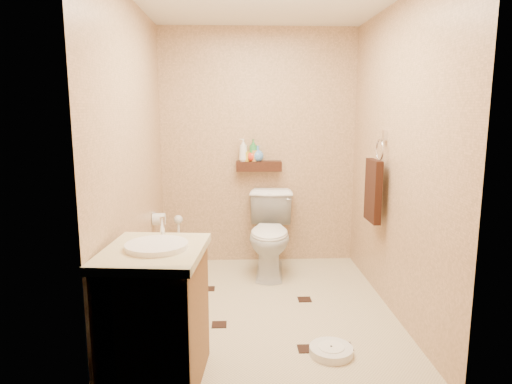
{
  "coord_description": "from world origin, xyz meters",
  "views": [
    {
      "loc": [
        -0.23,
        -3.44,
        1.58
      ],
      "look_at": [
        -0.07,
        0.25,
        0.92
      ],
      "focal_mm": 32.0,
      "sensor_mm": 36.0,
      "label": 1
    }
  ],
  "objects": [
    {
      "name": "ground",
      "position": [
        0.0,
        0.0,
        0.0
      ],
      "size": [
        2.5,
        2.5,
        0.0
      ],
      "primitive_type": "plane",
      "color": "beige",
      "rests_on": "ground"
    },
    {
      "name": "wall_back",
      "position": [
        0.0,
        1.25,
        1.2
      ],
      "size": [
        2.0,
        0.04,
        2.4
      ],
      "primitive_type": "cube",
      "color": "tan",
      "rests_on": "ground"
    },
    {
      "name": "wall_front",
      "position": [
        0.0,
        -1.25,
        1.2
      ],
      "size": [
        2.0,
        0.04,
        2.4
      ],
      "primitive_type": "cube",
      "color": "tan",
      "rests_on": "ground"
    },
    {
      "name": "wall_left",
      "position": [
        -1.0,
        0.0,
        1.2
      ],
      "size": [
        0.04,
        2.5,
        2.4
      ],
      "primitive_type": "cube",
      "color": "tan",
      "rests_on": "ground"
    },
    {
      "name": "wall_right",
      "position": [
        1.0,
        0.0,
        1.2
      ],
      "size": [
        0.04,
        2.5,
        2.4
      ],
      "primitive_type": "cube",
      "color": "tan",
      "rests_on": "ground"
    },
    {
      "name": "wall_shelf",
      "position": [
        0.0,
        1.17,
        1.02
      ],
      "size": [
        0.46,
        0.14,
        0.1
      ],
      "primitive_type": "cube",
      "color": "#3E1C11",
      "rests_on": "wall_back"
    },
    {
      "name": "floor_accents",
      "position": [
        0.05,
        -0.05,
        0.0
      ],
      "size": [
        1.09,
        1.36,
        0.01
      ],
      "color": "black",
      "rests_on": "ground"
    },
    {
      "name": "toilet",
      "position": [
        0.1,
        0.83,
        0.39
      ],
      "size": [
        0.51,
        0.81,
        0.79
      ],
      "primitive_type": "imported",
      "rotation": [
        0.0,
        0.0,
        -0.1
      ],
      "color": "white",
      "rests_on": "ground"
    },
    {
      "name": "vanity",
      "position": [
        -0.7,
        -0.95,
        0.42
      ],
      "size": [
        0.61,
        0.72,
        0.94
      ],
      "rotation": [
        0.0,
        0.0,
        -0.1
      ],
      "color": "brown",
      "rests_on": "ground"
    },
    {
      "name": "bathroom_scale",
      "position": [
        0.38,
        -0.71,
        0.03
      ],
      "size": [
        0.37,
        0.37,
        0.06
      ],
      "rotation": [
        0.0,
        0.0,
        -0.37
      ],
      "color": "silver",
      "rests_on": "ground"
    },
    {
      "name": "toilet_brush",
      "position": [
        -0.82,
        1.07,
        0.19
      ],
      "size": [
        0.12,
        0.12,
        0.54
      ],
      "color": "#18605B",
      "rests_on": "ground"
    },
    {
      "name": "towel_ring",
      "position": [
        0.91,
        0.25,
        0.95
      ],
      "size": [
        0.12,
        0.3,
        0.76
      ],
      "color": "silver",
      "rests_on": "wall_right"
    },
    {
      "name": "toilet_paper",
      "position": [
        -0.94,
        0.65,
        0.6
      ],
      "size": [
        0.12,
        0.11,
        0.12
      ],
      "color": "silver",
      "rests_on": "wall_left"
    },
    {
      "name": "bottle_a",
      "position": [
        -0.16,
        1.17,
        1.19
      ],
      "size": [
        0.11,
        0.11,
        0.23
      ],
      "primitive_type": "imported",
      "rotation": [
        0.0,
        0.0,
        4.4
      ],
      "color": "white",
      "rests_on": "wall_shelf"
    },
    {
      "name": "bottle_b",
      "position": [
        -0.13,
        1.17,
        1.14
      ],
      "size": [
        0.09,
        0.09,
        0.15
      ],
      "primitive_type": "imported",
      "rotation": [
        0.0,
        0.0,
        2.57
      ],
      "color": "gold",
      "rests_on": "wall_shelf"
    },
    {
      "name": "bottle_c",
      "position": [
        -0.07,
        1.17,
        1.14
      ],
      "size": [
        0.15,
        0.15,
        0.14
      ],
      "primitive_type": "imported",
      "rotation": [
        0.0,
        0.0,
        0.81
      ],
      "color": "red",
      "rests_on": "wall_shelf"
    },
    {
      "name": "bottle_d",
      "position": [
        -0.06,
        1.17,
        1.18
      ],
      "size": [
        0.09,
        0.09,
        0.22
      ],
      "primitive_type": "imported",
      "rotation": [
        0.0,
        0.0,
        3.07
      ],
      "color": "#2E8C41",
      "rests_on": "wall_shelf"
    },
    {
      "name": "bottle_e",
      "position": [
        -0.05,
        1.17,
        1.15
      ],
      "size": [
        0.11,
        0.11,
        0.17
      ],
      "primitive_type": "imported",
      "rotation": [
        0.0,
        0.0,
        2.27
      ],
      "color": "gold",
      "rests_on": "wall_shelf"
    },
    {
      "name": "bottle_f",
      "position": [
        -0.01,
        1.17,
        1.15
      ],
      "size": [
        0.16,
        0.16,
        0.16
      ],
      "primitive_type": "imported",
      "rotation": [
        0.0,
        0.0,
        1.21
      ],
      "color": "#5084C8",
      "rests_on": "wall_shelf"
    }
  ]
}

